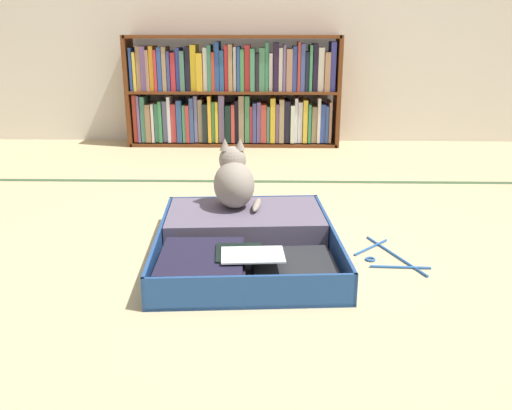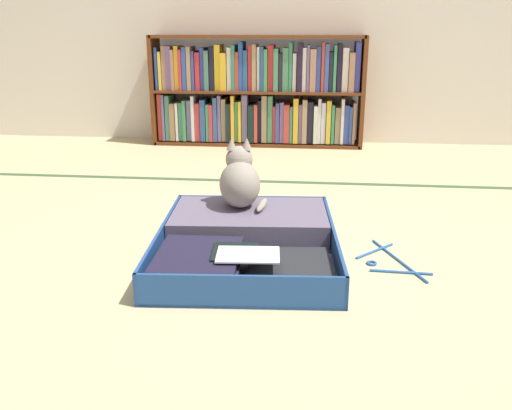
{
  "view_description": "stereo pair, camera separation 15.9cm",
  "coord_description": "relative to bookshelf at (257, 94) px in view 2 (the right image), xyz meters",
  "views": [
    {
      "loc": [
        -0.06,
        -1.97,
        0.87
      ],
      "look_at": [
        -0.1,
        -0.0,
        0.23
      ],
      "focal_mm": 37.86,
      "sensor_mm": 36.0,
      "label": 1
    },
    {
      "loc": [
        0.1,
        -1.96,
        0.87
      ],
      "look_at": [
        -0.1,
        -0.0,
        0.23
      ],
      "focal_mm": 37.86,
      "sensor_mm": 36.0,
      "label": 2
    }
  ],
  "objects": [
    {
      "name": "clothes_hanger",
      "position": [
        0.75,
        -2.22,
        -0.39
      ],
      "size": [
        0.28,
        0.39,
        0.01
      ],
      "color": "#285A9E",
      "rests_on": "ground_plane"
    },
    {
      "name": "open_suitcase",
      "position": [
        0.17,
        -2.15,
        -0.34
      ],
      "size": [
        0.75,
        0.92,
        0.12
      ],
      "color": "navy",
      "rests_on": "ground_plane"
    },
    {
      "name": "tatami_border",
      "position": [
        0.33,
        -1.1,
        -0.39
      ],
      "size": [
        4.8,
        0.05,
        0.0
      ],
      "color": "#375233",
      "rests_on": "ground_plane"
    },
    {
      "name": "ground_plane",
      "position": [
        0.33,
        -2.25,
        -0.39
      ],
      "size": [
        10.0,
        10.0,
        0.0
      ],
      "primitive_type": "plane",
      "color": "tan"
    },
    {
      "name": "bookshelf",
      "position": [
        0.0,
        0.0,
        0.0
      ],
      "size": [
        1.63,
        0.27,
        0.83
      ],
      "color": "#602F15",
      "rests_on": "ground_plane"
    },
    {
      "name": "black_cat",
      "position": [
        0.12,
        -1.93,
        -0.16
      ],
      "size": [
        0.23,
        0.25,
        0.3
      ],
      "color": "gray",
      "rests_on": "open_suitcase"
    }
  ]
}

